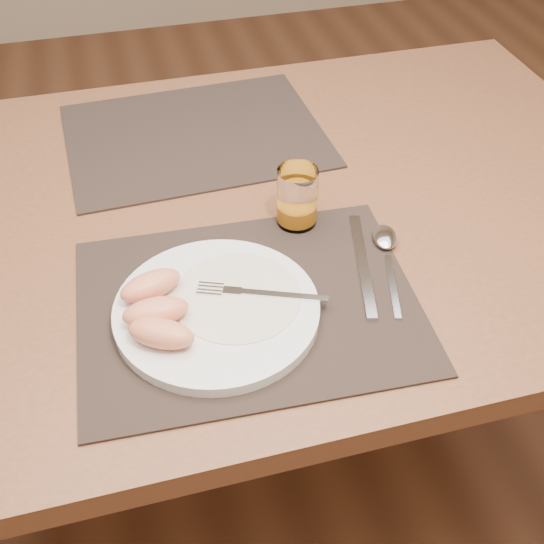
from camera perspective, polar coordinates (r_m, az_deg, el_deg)
The scene contains 11 objects.
ground at distance 1.65m, azimuth -2.17°, elevation -15.70°, with size 5.00×5.00×0.00m, color brown.
table at distance 1.13m, azimuth -3.03°, elevation 2.20°, with size 1.40×0.90×0.75m.
placemat_near at distance 0.91m, azimuth -1.99°, elevation -2.73°, with size 0.45×0.35×0.00m, color #2E231C.
placemat_far at distance 1.26m, azimuth -6.46°, elevation 11.29°, with size 0.45×0.35×0.00m, color #2E231C.
plate at distance 0.90m, azimuth -4.65°, elevation -3.22°, with size 0.27×0.27×0.02m, color white.
plate_dressing at distance 0.90m, azimuth -2.94°, elevation -2.04°, with size 0.17×0.17×0.00m.
fork at distance 0.90m, azimuth -1.82°, elevation -1.73°, with size 0.17×0.08×0.00m.
knife at distance 0.96m, azimuth 7.71°, elevation -0.08°, with size 0.07×0.22×0.01m.
spoon at distance 1.01m, azimuth 9.51°, elevation 2.36°, with size 0.07×0.19×0.01m.
juice_glass at distance 1.02m, azimuth 2.11°, elevation 6.09°, with size 0.06×0.06×0.09m.
grapefruit_wedges at distance 0.87m, azimuth -9.70°, elevation -3.12°, with size 0.09×0.16×0.03m.
Camera 1 is at (-0.17, -0.85, 1.40)m, focal length 45.00 mm.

